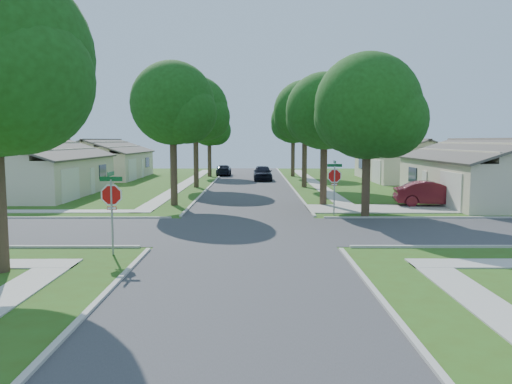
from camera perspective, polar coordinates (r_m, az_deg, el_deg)
The scene contains 21 objects.
ground at distance 22.59m, azimuth -1.09°, elevation -4.46°, with size 100.00×100.00×0.00m, color #335116.
road_ns at distance 22.59m, azimuth -1.09°, elevation -4.44°, with size 7.00×100.00×0.02m, color #333335.
sidewalk_ne at distance 48.73m, azimuth 6.58°, elevation 1.13°, with size 1.20×40.00×0.04m, color #9E9B91.
sidewalk_nw at distance 48.82m, azimuth -7.79°, elevation 1.12°, with size 1.20×40.00×0.04m, color #9E9B91.
driveway at distance 30.54m, azimuth 14.12°, elevation -1.86°, with size 8.80×3.60×0.05m, color #9E9B91.
stop_sign_sw at distance 18.35m, azimuth -16.19°, elevation -0.70°, with size 1.05×0.80×2.98m.
stop_sign_ne at distance 27.34m, azimuth 8.96°, elevation 1.58°, with size 1.05×0.80×2.98m.
tree_e_near at distance 31.57m, azimuth 7.91°, elevation 8.73°, with size 4.97×4.80×8.28m.
tree_e_mid at distance 43.50m, azimuth 5.69°, elevation 8.78°, with size 5.59×5.40×9.21m.
tree_e_far at distance 56.43m, azimuth 4.32°, elevation 7.86°, with size 5.17×5.00×8.72m.
tree_w_near at distance 31.69m, azimuth -9.40°, elevation 9.55°, with size 5.38×5.20×8.97m.
tree_w_mid at distance 43.58m, azimuth -6.86°, elevation 9.07°, with size 5.80×5.60×9.56m.
tree_w_far at distance 56.46m, azimuth -5.32°, elevation 7.37°, with size 4.76×4.60×8.04m.
tree_ne_corner at distance 27.14m, azimuth 12.75°, elevation 9.00°, with size 5.80×5.60×8.66m.
house_ne_near at distance 36.80m, azimuth 24.96°, elevation 1.40°, with size 8.42×13.60×4.23m.
house_ne_far at distance 53.61m, azimuth 16.79°, elevation 2.95°, with size 8.42×13.60×4.23m.
house_nw_near at distance 40.73m, azimuth -23.87°, elevation 1.83°, with size 8.42×13.60×4.23m.
house_nw_far at distance 56.68m, azimuth -16.97°, elevation 3.09°, with size 8.42×13.60×4.23m.
car_driveway at distance 32.80m, azimuth 19.55°, elevation -0.19°, with size 1.63×4.66×1.54m, color #4D1018.
car_curb_east at distance 50.66m, azimuth 0.77°, elevation 2.21°, with size 1.84×4.57×1.56m, color black.
car_curb_west at distance 57.92m, azimuth -3.71°, elevation 2.50°, with size 1.72×4.23×1.23m, color black.
Camera 1 is at (0.36, -22.22, 4.08)m, focal length 35.00 mm.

